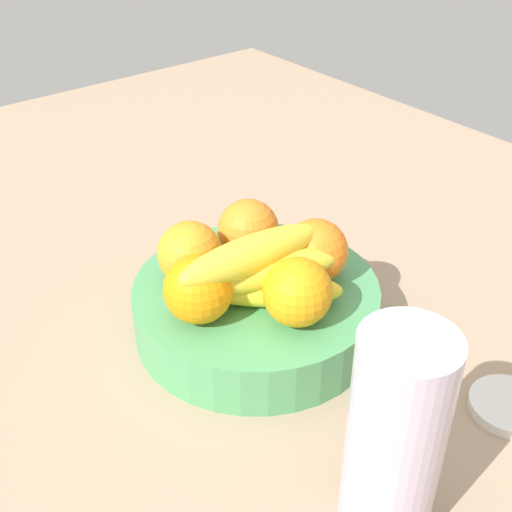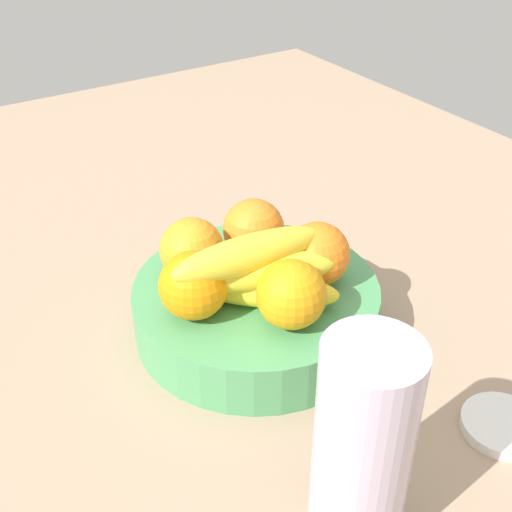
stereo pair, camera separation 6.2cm
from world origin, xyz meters
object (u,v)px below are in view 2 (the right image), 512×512
(orange_back_left, at_px, (291,294))
(orange_back_right, at_px, (315,252))
(orange_front_left, at_px, (254,229))
(jar_lid, at_px, (503,425))
(banana_bunch, at_px, (254,272))
(thermos_tumbler, at_px, (362,448))
(fruit_bowl, at_px, (256,307))
(orange_front_right, at_px, (192,250))
(orange_center, at_px, (194,285))

(orange_back_left, height_order, orange_back_right, same)
(orange_front_left, bearing_deg, orange_back_right, -158.68)
(orange_back_left, xyz_separation_m, jar_lid, (-0.19, -0.12, -0.09))
(orange_back_left, relative_size, banana_bunch, 0.40)
(orange_front_left, relative_size, thermos_tumbler, 0.37)
(orange_back_left, bearing_deg, orange_front_left, -15.91)
(orange_back_right, height_order, banana_bunch, banana_bunch)
(jar_lid, bearing_deg, orange_back_left, 33.13)
(fruit_bowl, relative_size, orange_front_right, 3.83)
(orange_front_right, distance_m, orange_back_left, 0.13)
(orange_front_left, bearing_deg, orange_front_right, 89.43)
(fruit_bowl, bearing_deg, orange_back_left, 176.25)
(orange_front_left, bearing_deg, fruit_bowl, 149.71)
(banana_bunch, distance_m, thermos_tumbler, 0.24)
(fruit_bowl, distance_m, banana_bunch, 0.08)
(orange_front_right, height_order, orange_center, same)
(thermos_tumbler, bearing_deg, orange_back_right, -29.54)
(banana_bunch, bearing_deg, jar_lid, -149.50)
(orange_back_right, distance_m, thermos_tumbler, 0.27)
(thermos_tumbler, bearing_deg, fruit_bowl, -15.70)
(fruit_bowl, xyz_separation_m, orange_front_right, (0.05, 0.05, 0.07))
(fruit_bowl, bearing_deg, thermos_tumbler, 164.30)
(orange_back_left, relative_size, orange_back_right, 1.00)
(orange_front_left, distance_m, orange_front_right, 0.08)
(orange_front_right, relative_size, orange_back_left, 1.00)
(orange_back_left, relative_size, thermos_tumbler, 0.37)
(banana_bunch, bearing_deg, orange_back_right, -87.86)
(fruit_bowl, relative_size, thermos_tumbler, 1.40)
(fruit_bowl, relative_size, orange_back_right, 3.83)
(jar_lid, bearing_deg, fruit_bowl, 24.25)
(orange_center, distance_m, jar_lid, 0.33)
(orange_front_left, relative_size, jar_lid, 0.90)
(orange_back_left, distance_m, orange_back_right, 0.08)
(orange_back_left, height_order, banana_bunch, banana_bunch)
(orange_back_right, bearing_deg, fruit_bowl, 68.67)
(jar_lid, bearing_deg, orange_front_right, 27.93)
(orange_front_right, xyz_separation_m, orange_center, (-0.06, 0.03, 0.00))
(orange_center, height_order, banana_bunch, banana_bunch)
(orange_front_right, relative_size, orange_back_right, 1.00)
(orange_front_left, height_order, orange_center, same)
(orange_back_left, distance_m, jar_lid, 0.24)
(orange_front_right, bearing_deg, orange_center, 153.13)
(orange_front_left, relative_size, banana_bunch, 0.40)
(orange_center, height_order, orange_back_right, same)
(orange_back_left, bearing_deg, banana_bunch, 18.29)
(orange_back_left, xyz_separation_m, thermos_tumbler, (-0.19, 0.07, 0.00))
(fruit_bowl, bearing_deg, orange_back_right, -111.33)
(orange_center, distance_m, thermos_tumbler, 0.26)
(orange_front_right, height_order, jar_lid, orange_front_right)
(orange_back_right, height_order, thermos_tumbler, thermos_tumbler)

